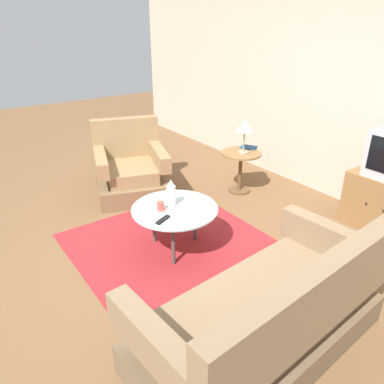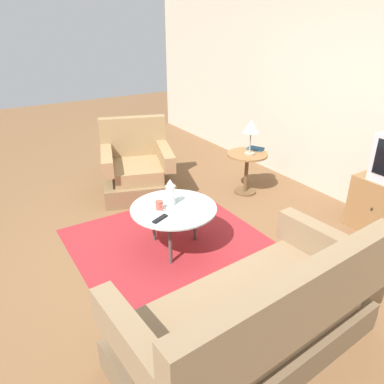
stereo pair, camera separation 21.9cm
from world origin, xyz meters
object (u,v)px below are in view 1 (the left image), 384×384
Objects in this scene: armchair at (131,171)px; tv_remote_dark at (163,220)px; side_table at (241,163)px; book at (249,147)px; table_lamp at (245,127)px; mug at (161,206)px; vase at (171,193)px; couch at (267,318)px; coffee_table at (175,211)px.

tv_remote_dark is (1.62, -0.49, 0.17)m from armchair.
book is at bearing 109.85° from side_table.
book is at bearing 117.86° from table_lamp.
table_lamp reaches higher than mug.
mug is 1.94m from book.
armchair is 2.54× the size of table_lamp.
vase is (0.58, -1.48, 0.20)m from side_table.
vase is at bearing 98.75° from armchair.
armchair reaches higher than couch.
vase reaches higher than coffee_table.
side_table is at bearing 2.18° from tv_remote_dark.
table_lamp is at bearing -87.68° from book.
table_lamp is at bearing 46.90° from couch.
mug is at bearing -69.23° from side_table.
book is at bearing 113.32° from coffee_table.
couch is 15.90× the size of mug.
armchair is 1.60m from table_lamp.
couch is 1.56m from vase.
armchair is 4.11× the size of vase.
mug is 0.21m from tv_remote_dark.
table_lamp is at bearing 1.28° from tv_remote_dark.
mug is (0.03, -0.14, -0.09)m from vase.
armchair is at bearing -143.38° from book.
mug is at bearing 93.63° from armchair.
coffee_table is at bearing 78.11° from couch.
tv_remote_dark is at bearing 87.15° from couch.
vase is 1.13× the size of book.
armchair is 6.37× the size of tv_remote_dark.
table_lamp is 1.62× the size of vase.
couch reaches higher than mug.
couch reaches higher than book.
side_table is at bearing -95.69° from book.
armchair is 1.70m from tv_remote_dark.
table_lamp is (-2.07, 1.69, 0.61)m from couch.
tv_remote_dark is (0.15, -0.23, 0.05)m from coffee_table.
couch is 7.74× the size of book.
couch is 6.84× the size of vase.
book is (0.75, 1.41, 0.26)m from armchair.
side_table is 1.25× the size of table_lamp.
armchair reaches higher than vase.
side_table is at bearing 165.30° from armchair.
mug is at bearing -78.12° from vase.
mug is (-1.49, 0.07, 0.21)m from couch.
couch is at bearing -66.40° from book.
vase is 0.34m from tv_remote_dark.
mug is at bearing -94.87° from book.
couch is 2.21× the size of coffee_table.
book is at bearing 45.22° from couch.
armchair reaches higher than side_table.
couch is at bearing 100.13° from armchair.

